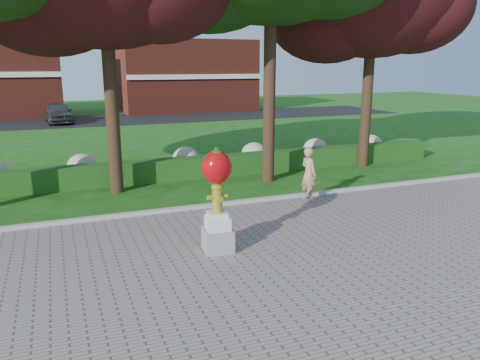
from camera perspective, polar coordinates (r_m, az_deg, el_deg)
The scene contains 10 objects.
ground at distance 11.54m, azimuth -0.84°, elevation -7.83°, with size 100.00×100.00×0.00m, color #194B12.
walkway at distance 8.30m, azimuth 9.48°, elevation -17.18°, with size 40.00×14.00×0.04m, color gray.
curb at distance 14.20m, azimuth -5.15°, elevation -3.33°, with size 40.00×0.18×0.15m, color #ADADA5.
lawn_hedge at distance 17.87m, azimuth -8.84°, elevation 1.24°, with size 24.00×0.70×0.80m, color #1B4A15.
hydrangea_row at distance 18.92m, azimuth -7.85°, elevation 2.45°, with size 20.10×1.10×0.99m.
street at distance 38.45m, azimuth -15.94°, elevation 7.06°, with size 50.00×8.00×0.02m, color black.
building_right at distance 45.59m, azimuth -6.78°, elevation 12.52°, with size 12.00×8.00×6.40m, color maroon.
hydrant_sculpture at distance 10.67m, azimuth -2.78°, elevation -2.12°, with size 0.73×0.73×2.44m.
woman at distance 15.00m, azimuth 8.36°, elevation 0.75°, with size 0.62×0.41×1.71m, color tan.
parked_car at distance 37.51m, azimuth -21.29°, elevation 7.67°, with size 1.79×4.44×1.51m, color #3A3C41.
Camera 1 is at (-3.79, -10.02, 4.29)m, focal length 35.00 mm.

